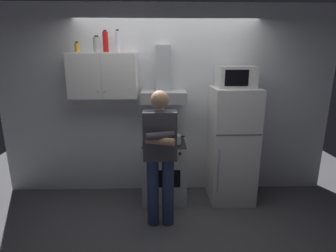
{
  "coord_description": "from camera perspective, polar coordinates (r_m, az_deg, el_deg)",
  "views": [
    {
      "loc": [
        -0.09,
        -3.18,
        1.97
      ],
      "look_at": [
        0.0,
        0.0,
        1.15
      ],
      "focal_mm": 27.87,
      "sensor_mm": 36.0,
      "label": 1
    }
  ],
  "objects": [
    {
      "name": "bottle_soda_red",
      "position": [
        3.65,
        -13.5,
        17.44
      ],
      "size": [
        0.07,
        0.07,
        0.28
      ],
      "color": "red",
      "rests_on": "upper_cabinet"
    },
    {
      "name": "range_hood",
      "position": [
        3.57,
        -0.98,
        8.48
      ],
      "size": [
        0.6,
        0.44,
        0.75
      ],
      "color": "#B7BABF"
    },
    {
      "name": "cooking_pot",
      "position": [
        3.47,
        1.26,
        -2.93
      ],
      "size": [
        0.29,
        0.19,
        0.12
      ],
      "color": "#B7BABF",
      "rests_on": "stove_oven"
    },
    {
      "name": "back_wall_tiled",
      "position": [
        3.83,
        -0.24,
        5.14
      ],
      "size": [
        4.8,
        0.1,
        2.7
      ],
      "primitive_type": "cube",
      "color": "white",
      "rests_on": "ground_plane"
    },
    {
      "name": "stove_oven",
      "position": [
        3.76,
        -0.88,
        -9.7
      ],
      "size": [
        0.6,
        0.62,
        0.87
      ],
      "color": "silver",
      "rests_on": "ground_plane"
    },
    {
      "name": "bottle_vodka_clear",
      "position": [
        3.63,
        -10.91,
        17.66
      ],
      "size": [
        0.07,
        0.07,
        0.29
      ],
      "color": "silver",
      "rests_on": "upper_cabinet"
    },
    {
      "name": "refrigerator",
      "position": [
        3.75,
        13.8,
        -4.14
      ],
      "size": [
        0.6,
        0.62,
        1.6
      ],
      "color": "white",
      "rests_on": "ground_plane"
    },
    {
      "name": "microwave",
      "position": [
        3.59,
        14.62,
        10.33
      ],
      "size": [
        0.48,
        0.37,
        0.28
      ],
      "color": "silver",
      "rests_on": "refrigerator"
    },
    {
      "name": "person_standing",
      "position": [
        3.02,
        -1.73,
        -6.3
      ],
      "size": [
        0.38,
        0.33,
        1.64
      ],
      "color": "navy",
      "rests_on": "ground_plane"
    },
    {
      "name": "bottle_canister_steel",
      "position": [
        3.63,
        -15.3,
        16.78
      ],
      "size": [
        0.09,
        0.09,
        0.21
      ],
      "color": "#B2B5BA",
      "rests_on": "upper_cabinet"
    },
    {
      "name": "upper_cabinet",
      "position": [
        3.64,
        -13.9,
        10.58
      ],
      "size": [
        0.9,
        0.37,
        0.6
      ],
      "color": "white"
    },
    {
      "name": "ground_plane",
      "position": [
        3.74,
        0.0,
        -17.33
      ],
      "size": [
        7.0,
        7.0,
        0.0
      ],
      "primitive_type": "plane",
      "color": "#4C4C51"
    },
    {
      "name": "bottle_spice_jar",
      "position": [
        3.7,
        -19.27,
        15.88
      ],
      "size": [
        0.06,
        0.06,
        0.14
      ],
      "color": "gold",
      "rests_on": "upper_cabinet"
    }
  ]
}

